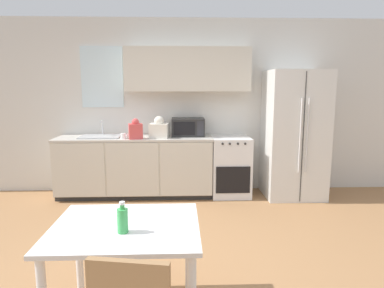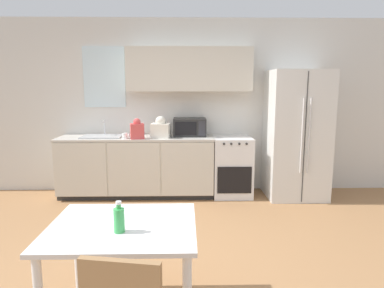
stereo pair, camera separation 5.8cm
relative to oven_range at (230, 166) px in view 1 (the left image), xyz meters
name	(u,v)px [view 1 (the left image)]	position (x,y,z in m)	size (l,w,h in m)	color
ground_plane	(153,263)	(-1.03, -2.08, -0.45)	(12.00, 12.00, 0.00)	#9E7047
wall_back	(167,100)	(-0.98, 0.31, 1.00)	(12.00, 0.38, 2.70)	silver
kitchen_counter	(135,166)	(-1.46, 0.00, 0.01)	(2.33, 0.64, 0.91)	#333333
oven_range	(230,166)	(0.00, 0.00, 0.00)	(0.58, 0.63, 0.90)	white
refrigerator	(294,134)	(0.95, -0.07, 0.50)	(0.86, 0.80, 1.90)	silver
kitchen_sink	(100,136)	(-1.97, 0.01, 0.48)	(0.59, 0.42, 0.23)	#B7BABC
microwave	(188,127)	(-0.65, 0.09, 0.60)	(0.50, 0.37, 0.27)	#282828
coffee_mug	(124,136)	(-1.59, -0.18, 0.50)	(0.11, 0.08, 0.08)	white
grocery_bag_0	(159,129)	(-1.08, -0.09, 0.60)	(0.30, 0.26, 0.32)	silver
grocery_bag_1	(136,130)	(-1.41, -0.19, 0.59)	(0.22, 0.20, 0.30)	#D14C4C
dining_table	(126,239)	(-1.15, -2.87, 0.16)	(1.01, 0.85, 0.72)	white
drink_bottle	(123,220)	(-1.15, -2.99, 0.36)	(0.07, 0.07, 0.21)	#3FB259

